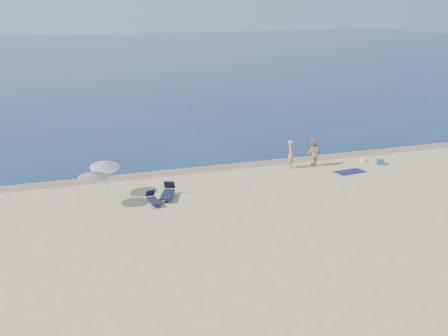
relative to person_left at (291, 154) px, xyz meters
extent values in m
cube|color=#0C214B|center=(-2.09, 82.31, -0.94)|extent=(240.00, 160.00, 0.01)
cube|color=#847254|center=(-2.09, 1.71, -0.94)|extent=(240.00, 1.60, 0.00)
imported|color=tan|center=(0.00, 0.00, 0.00)|extent=(0.73, 0.82, 1.88)
imported|color=tan|center=(1.55, -0.11, 0.00)|extent=(0.99, 1.11, 1.88)
cube|color=#0E1348|center=(3.23, -2.10, -0.92)|extent=(1.99, 1.24, 0.03)
cube|color=white|center=(5.37, -0.31, -0.81)|extent=(0.32, 0.28, 0.27)
cube|color=#1D4A9E|center=(6.10, -1.22, -0.77)|extent=(0.59, 0.52, 0.35)
cylinder|color=silver|center=(-12.29, -1.93, -0.03)|extent=(0.04, 0.41, 1.90)
cone|color=white|center=(-12.29, -1.56, 0.90)|extent=(1.70, 1.72, 0.61)
sphere|color=silver|center=(-12.29, -1.56, 1.07)|extent=(0.06, 0.06, 0.06)
cylinder|color=silver|center=(-13.12, -3.25, -0.04)|extent=(0.08, 0.14, 1.90)
cone|color=beige|center=(-13.12, -3.15, 0.91)|extent=(2.01, 2.02, 0.38)
sphere|color=silver|center=(-13.12, -3.15, 1.08)|extent=(0.06, 0.06, 0.06)
cube|color=#141837|center=(-10.05, -3.83, -0.74)|extent=(0.58, 1.38, 0.09)
cube|color=#141837|center=(-10.10, -3.15, -0.49)|extent=(0.52, 0.36, 0.44)
cylinder|color=#A5A5AD|center=(-9.86, -3.82, -0.84)|extent=(0.03, 0.03, 0.20)
cube|color=#121832|center=(-9.15, -3.16, -0.70)|extent=(1.21, 1.77, 0.11)
cube|color=#121832|center=(-8.82, -2.39, -0.39)|extent=(0.72, 0.61, 0.54)
cylinder|color=#A5A5AD|center=(-8.92, -3.26, -0.82)|extent=(0.03, 0.03, 0.24)
camera|label=1|loc=(-15.96, -32.06, 9.69)|focal=45.00mm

